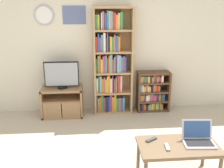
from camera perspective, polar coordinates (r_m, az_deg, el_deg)
The scene contains 9 objects.
wall_back at distance 5.11m, azimuth -2.15°, elevation 8.44°, with size 6.25×0.09×2.60m.
tv_stand at distance 5.12m, azimuth -10.73°, elevation -3.77°, with size 0.77×0.46×0.56m.
television at distance 4.94m, azimuth -10.91°, elevation 1.93°, with size 0.64×0.18×0.51m.
bookshelf_tall at distance 5.00m, azimuth -0.24°, elevation 4.43°, with size 0.74×0.31×2.03m.
bookshelf_short at distance 5.30m, azimuth 8.64°, elevation -1.64°, with size 0.64×0.29×0.80m.
coffee_table at distance 3.37m, azimuth 14.18°, elevation -13.48°, with size 0.97×0.53×0.47m.
laptop at distance 3.44m, azimuth 18.23°, elevation -11.00°, with size 0.39×0.31×0.26m.
remote_near_laptop at distance 3.25m, azimuth 11.91°, elevation -13.26°, with size 0.06×0.16×0.02m.
remote_far_from_laptop at distance 3.37m, azimuth 8.56°, elevation -11.90°, with size 0.16×0.12×0.02m.
Camera 1 is at (-0.24, -2.75, 2.14)m, focal length 42.00 mm.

